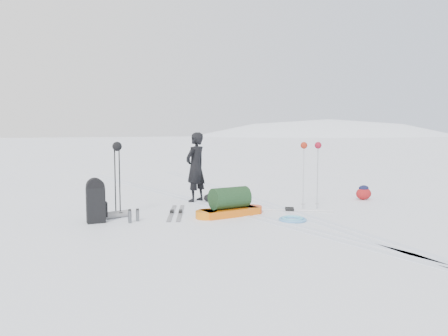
{
  "coord_description": "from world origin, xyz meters",
  "views": [
    {
      "loc": [
        -4.98,
        -8.05,
        1.77
      ],
      "look_at": [
        -0.2,
        0.02,
        0.95
      ],
      "focal_mm": 35.0,
      "sensor_mm": 36.0,
      "label": 1
    }
  ],
  "objects": [
    {
      "name": "small_daypack",
      "position": [
        3.68,
        -0.41,
        0.18
      ],
      "size": [
        0.54,
        0.52,
        0.37
      ],
      "rotation": [
        0.0,
        0.0,
        -0.66
      ],
      "color": "maroon",
      "rests_on": "ground"
    },
    {
      "name": "ground",
      "position": [
        0.0,
        0.0,
        0.0
      ],
      "size": [
        200.0,
        200.0,
        0.0
      ],
      "primitive_type": "plane",
      "color": "white",
      "rests_on": "ground"
    },
    {
      "name": "pulk_sled",
      "position": [
        -0.33,
        -0.44,
        0.23
      ],
      "size": [
        1.55,
        0.52,
        0.59
      ],
      "rotation": [
        0.0,
        0.0,
        0.01
      ],
      "color": "#D05C0C",
      "rests_on": "ground"
    },
    {
      "name": "skier",
      "position": [
        -0.13,
        1.51,
        0.86
      ],
      "size": [
        0.74,
        0.63,
        1.71
      ],
      "primitive_type": "imported",
      "rotation": [
        0.0,
        0.0,
        3.56
      ],
      "color": "black",
      "rests_on": "ground"
    },
    {
      "name": "expedition_rucksack",
      "position": [
        -2.83,
        0.31,
        0.4
      ],
      "size": [
        0.92,
        0.48,
        0.86
      ],
      "rotation": [
        0.0,
        0.0,
        -0.13
      ],
      "color": "black",
      "rests_on": "ground"
    },
    {
      "name": "stuff_sack",
      "position": [
        0.15,
        1.28,
        0.1
      ],
      "size": [
        0.38,
        0.32,
        0.2
      ],
      "rotation": [
        0.0,
        0.0,
        -0.28
      ],
      "color": "black",
      "rests_on": "ground"
    },
    {
      "name": "thermos_pair",
      "position": [
        -2.26,
        -0.04,
        0.13
      ],
      "size": [
        0.27,
        0.17,
        0.27
      ],
      "rotation": [
        0.0,
        0.0,
        -0.36
      ],
      "color": "#53555A",
      "rests_on": "ground"
    },
    {
      "name": "ski_tracks",
      "position": [
        0.61,
        0.88,
        0.0
      ],
      "size": [
        3.38,
        17.97,
        0.01
      ],
      "color": "silver",
      "rests_on": "ground"
    },
    {
      "name": "rope_coil",
      "position": [
        0.46,
        -1.5,
        0.03
      ],
      "size": [
        0.63,
        0.63,
        0.06
      ],
      "rotation": [
        0.0,
        0.0,
        -0.18
      ],
      "color": "#5699D3",
      "rests_on": "ground"
    },
    {
      "name": "touring_skis_grey",
      "position": [
        -1.18,
        0.36,
        0.01
      ],
      "size": [
        1.1,
        1.75,
        0.07
      ],
      "rotation": [
        0.0,
        0.0,
        1.08
      ],
      "color": "gray",
      "rests_on": "ground"
    },
    {
      "name": "ski_poles_silver",
      "position": [
        1.63,
        -0.7,
        1.26
      ],
      "size": [
        0.46,
        0.27,
        1.5
      ],
      "rotation": [
        0.0,
        0.0,
        -0.22
      ],
      "color": "silver",
      "rests_on": "ground"
    },
    {
      "name": "ski_poles_black",
      "position": [
        -2.38,
        0.52,
        1.26
      ],
      "size": [
        0.2,
        0.19,
        1.54
      ],
      "rotation": [
        0.0,
        0.0,
        0.25
      ],
      "color": "black",
      "rests_on": "ground"
    },
    {
      "name": "touring_skis_white",
      "position": [
        1.06,
        -0.67,
        0.02
      ],
      "size": [
        1.68,
        1.35,
        0.07
      ],
      "rotation": [
        0.0,
        0.0,
        -0.64
      ],
      "color": "silver",
      "rests_on": "ground"
    }
  ]
}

